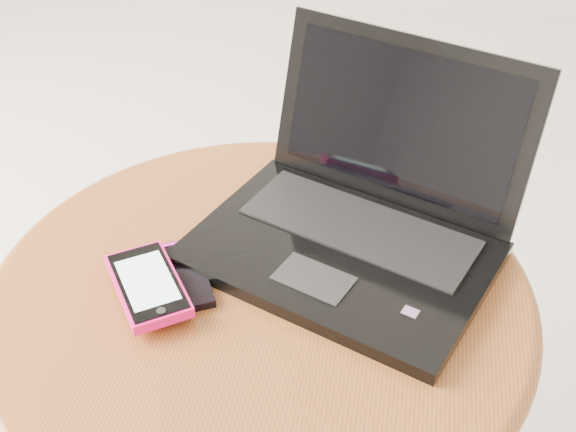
# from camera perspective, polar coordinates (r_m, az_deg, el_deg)

# --- Properties ---
(table) EXTENTS (0.59, 0.59, 0.47)m
(table) POSITION_cam_1_polar(r_m,az_deg,el_deg) (0.87, -2.05, -10.13)
(table) COLOR #5A3014
(table) RESTS_ON ground
(laptop) EXTENTS (0.39, 0.37, 0.20)m
(laptop) POSITION_cam_1_polar(r_m,az_deg,el_deg) (0.83, 5.42, 0.12)
(laptop) COLOR black
(laptop) RESTS_ON table
(phone_black) EXTENTS (0.10, 0.12, 0.01)m
(phone_black) POSITION_cam_1_polar(r_m,az_deg,el_deg) (0.81, -8.38, -4.56)
(phone_black) COLOR black
(phone_black) RESTS_ON table
(phone_pink) EXTENTS (0.12, 0.13, 0.01)m
(phone_pink) POSITION_cam_1_polar(r_m,az_deg,el_deg) (0.79, -10.70, -5.23)
(phone_pink) COLOR #F9106E
(phone_pink) RESTS_ON phone_black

